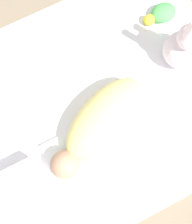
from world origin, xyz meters
The scene contains 6 objects.
ground_plane centered at (0.00, 0.00, 0.00)m, with size 12.00×12.00×0.00m, color #7A6B56.
bed_mattress centered at (0.00, 0.00, 0.07)m, with size 1.28×0.99×0.15m.
burp_cloth centered at (0.16, 0.15, 0.16)m, with size 0.16×0.18×0.02m.
swaddled_baby centered at (-0.01, 0.10, 0.22)m, with size 0.50×0.33×0.15m.
bunny_plush centered at (-0.45, -0.02, 0.26)m, with size 0.16×0.16×0.33m.
turtle_plush centered at (-0.47, -0.22, 0.18)m, with size 0.15×0.09×0.06m.
Camera 1 is at (0.11, 0.29, 1.41)m, focal length 50.00 mm.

